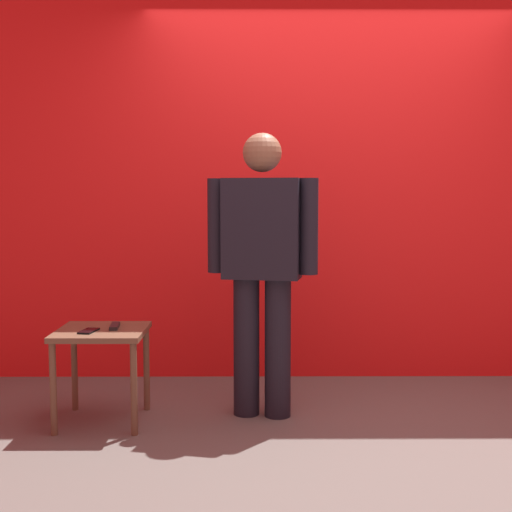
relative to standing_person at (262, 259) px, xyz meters
name	(u,v)px	position (x,y,z in m)	size (l,w,h in m)	color
ground_plane	(357,442)	(0.48, -0.44, -0.90)	(12.00, 12.00, 0.00)	#59544F
back_wall_red	(330,137)	(0.48, 0.89, 0.76)	(6.23, 0.12, 3.32)	red
standing_person	(262,259)	(0.00, 0.00, 0.00)	(0.64, 0.29, 1.61)	black
side_table	(102,344)	(-0.89, -0.11, -0.46)	(0.48, 0.48, 0.52)	brown
cell_phone	(89,331)	(-0.94, -0.19, -0.37)	(0.07, 0.14, 0.01)	black
tv_remote	(115,326)	(-0.82, -0.08, -0.37)	(0.04, 0.17, 0.02)	black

